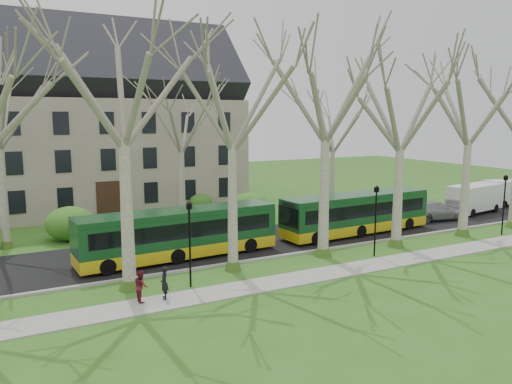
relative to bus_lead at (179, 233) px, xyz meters
The scene contains 15 objects.
ground 6.50m from the bus_lead, 40.53° to the right, with size 120.00×120.00×0.00m, color #32611B.
sidewalk 8.30m from the bus_lead, 54.01° to the right, with size 70.00×2.00×0.06m, color gray.
road 5.23m from the bus_lead, 16.31° to the left, with size 80.00×8.00×0.06m, color black.
curb 5.66m from the bus_lead, 28.46° to the right, with size 80.00×0.25×0.14m, color #A5A39E.
building 20.97m from the bus_lead, 93.47° to the left, with size 26.50×12.20×16.00m.
tree_row_verge 8.17m from the bus_lead, 38.40° to the right, with size 49.00×7.00×14.00m.
tree_row_far 8.90m from the bus_lead, 63.39° to the left, with size 33.00×7.00×12.00m.
lamp_row 7.07m from the bus_lead, 46.77° to the right, with size 36.22×0.22×4.30m.
hedges 9.92m from the bus_lead, 89.27° to the left, with size 30.60×8.60×2.00m.
bus_lead is the anchor object (origin of this frame).
bus_follow 13.55m from the bus_lead, ahead, with size 12.02×2.51×3.01m, color #12411E, non-canonical shape.
sedan 22.40m from the bus_lead, ahead, with size 2.21×5.43×1.58m, color #9E9EA2.
van_a 27.83m from the bus_lead, ahead, with size 5.74×2.09×2.50m, color silver, non-canonical shape.
pedestrian_a 6.91m from the bus_lead, 115.13° to the right, with size 0.56×0.37×1.54m, color black.
pedestrian_b 7.28m from the bus_lead, 123.30° to the right, with size 0.72×0.56×1.48m, color maroon.
Camera 1 is at (-14.39, -23.95, 8.55)m, focal length 35.00 mm.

